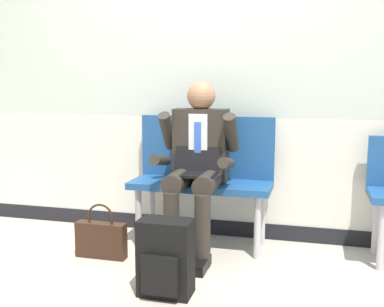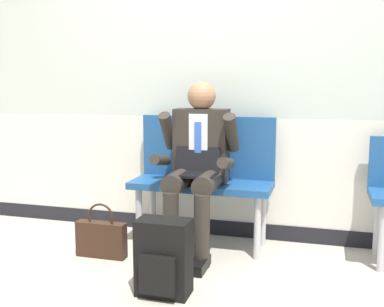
# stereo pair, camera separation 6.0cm
# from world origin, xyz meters

# --- Properties ---
(ground_plane) EXTENTS (18.00, 18.00, 0.00)m
(ground_plane) POSITION_xyz_m (0.00, 0.00, 0.00)
(ground_plane) COLOR #B2A899
(station_wall) EXTENTS (5.31, 0.14, 2.99)m
(station_wall) POSITION_xyz_m (0.00, 0.72, 1.48)
(station_wall) COLOR beige
(station_wall) RESTS_ON ground
(bench_with_person) EXTENTS (1.06, 0.42, 0.99)m
(bench_with_person) POSITION_xyz_m (0.03, 0.45, 0.57)
(bench_with_person) COLOR navy
(bench_with_person) RESTS_ON ground
(person_seated) EXTENTS (0.57, 0.70, 1.26)m
(person_seated) POSITION_xyz_m (0.03, 0.24, 0.68)
(person_seated) COLOR #2D2823
(person_seated) RESTS_ON ground
(backpack) EXTENTS (0.31, 0.22, 0.46)m
(backpack) POSITION_xyz_m (0.03, -0.50, 0.22)
(backpack) COLOR black
(backpack) RESTS_ON ground
(handbag) EXTENTS (0.37, 0.09, 0.40)m
(handbag) POSITION_xyz_m (-0.60, -0.05, 0.14)
(handbag) COLOR #331E14
(handbag) RESTS_ON ground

